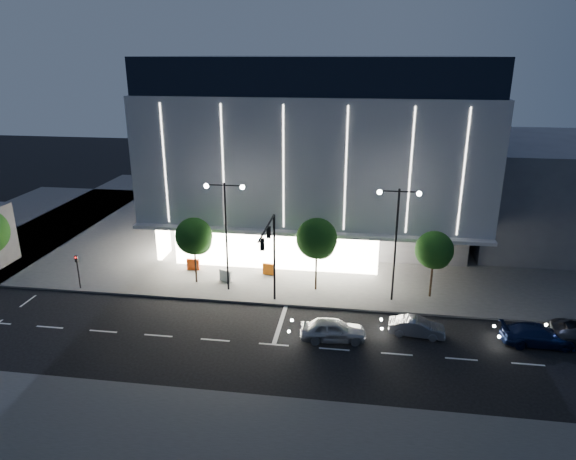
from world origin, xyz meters
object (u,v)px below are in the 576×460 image
at_px(car_second, 417,327).
at_px(barrier_b, 226,275).
at_px(traffic_mast, 271,247).
at_px(car_lead, 333,330).
at_px(street_lamp_east, 397,229).
at_px(barrier_a, 193,264).
at_px(tree_left, 194,238).
at_px(street_lamp_west, 226,221).
at_px(tree_right, 434,252).
at_px(car_third, 538,335).
at_px(tree_mid, 317,241).
at_px(barrier_c, 269,269).
at_px(ped_signal_far, 78,268).

bearing_deg(car_second, barrier_b, 72.50).
bearing_deg(traffic_mast, car_lead, -37.11).
relative_size(street_lamp_east, barrier_a, 8.18).
bearing_deg(tree_left, car_second, -18.88).
relative_size(street_lamp_west, tree_right, 1.63).
height_order(traffic_mast, barrier_a, traffic_mast).
bearing_deg(barrier_b, tree_right, 20.34).
bearing_deg(car_third, barrier_a, 70.30).
bearing_deg(barrier_a, car_third, -17.13).
height_order(car_lead, barrier_b, car_lead).
bearing_deg(car_lead, street_lamp_east, -39.23).
height_order(street_lamp_west, tree_mid, street_lamp_west).
height_order(car_lead, car_third, car_lead).
relative_size(barrier_b, barrier_c, 1.00).
distance_m(traffic_mast, tree_mid, 4.82).
bearing_deg(car_third, barrier_b, 72.18).
height_order(traffic_mast, tree_mid, traffic_mast).
distance_m(street_lamp_east, barrier_a, 18.20).
bearing_deg(tree_left, barrier_b, 11.55).
bearing_deg(barrier_a, ped_signal_far, -147.66).
bearing_deg(car_lead, street_lamp_west, 48.65).
height_order(tree_mid, barrier_a, tree_mid).
bearing_deg(barrier_a, street_lamp_east, -10.77).
bearing_deg(street_lamp_west, tree_right, 3.64).
distance_m(street_lamp_east, ped_signal_far, 25.37).
bearing_deg(car_second, tree_mid, 56.85).
distance_m(ped_signal_far, car_third, 34.43).
bearing_deg(car_second, street_lamp_west, 76.77).
bearing_deg(tree_right, ped_signal_far, -174.86).
xyz_separation_m(car_third, barrier_a, (-26.30, 8.38, -0.03)).
distance_m(street_lamp_east, tree_right, 3.81).
xyz_separation_m(tree_right, car_second, (-1.59, -5.95, -3.27)).
bearing_deg(barrier_b, car_second, -1.14).
bearing_deg(tree_right, tree_left, 180.00).
bearing_deg(barrier_a, tree_left, -64.94).
distance_m(traffic_mast, street_lamp_east, 9.43).
distance_m(car_third, barrier_c, 21.18).
relative_size(tree_right, barrier_c, 5.01).
height_order(tree_mid, barrier_c, tree_mid).
relative_size(car_third, barrier_a, 4.28).
bearing_deg(street_lamp_west, barrier_b, 112.63).
xyz_separation_m(traffic_mast, car_second, (10.43, -2.27, -4.41)).
bearing_deg(street_lamp_east, car_second, -73.79).
height_order(tree_right, barrier_a, tree_right).
distance_m(tree_mid, car_third, 16.75).
bearing_deg(street_lamp_west, car_third, -12.60).
xyz_separation_m(car_second, barrier_a, (-18.50, 8.35, 0.03)).
relative_size(ped_signal_far, tree_right, 0.54).
height_order(car_second, barrier_b, car_second).
xyz_separation_m(tree_left, barrier_c, (5.72, 2.31, -3.38)).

